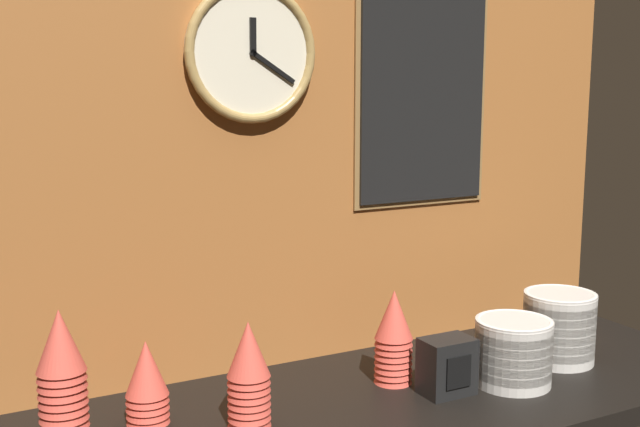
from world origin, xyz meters
TOP-DOWN VIEW (x-y plane):
  - ground_plane at (0.00, 0.00)cm, footprint 160.00×56.00cm
  - wall_tiled_back at (0.00, 26.50)cm, footprint 160.00×3.00cm
  - cup_stack_center_right at (7.50, 4.48)cm, footprint 7.88×7.88cm
  - cup_stack_center_left at (-26.76, -0.94)cm, footprint 7.88×7.88cm
  - cup_stack_left at (-42.57, 8.81)cm, footprint 7.88×7.88cm
  - cup_stack_far_left at (-58.78, -0.96)cm, footprint 7.88×7.88cm
  - bowl_stack_right at (28.63, -7.56)cm, footprint 15.73×15.73cm
  - bowl_stack_far_right at (46.47, -2.02)cm, footprint 15.73×15.73cm
  - wall_clock at (-14.96, 23.46)cm, footprint 28.15×2.70cm
  - menu_board at (27.39, 24.35)cm, footprint 35.44×1.32cm
  - napkin_dispenser at (13.63, -5.54)cm, footprint 10.33×7.48cm

SIDE VIEW (x-z plane):
  - ground_plane at x=0.00cm, z-range -4.00..0.00cm
  - napkin_dispenser at x=13.63cm, z-range 0.00..11.33cm
  - bowl_stack_right at x=28.63cm, z-range 0.30..13.94cm
  - cup_stack_left at x=-42.57cm, z-range 0.00..15.48cm
  - bowl_stack_far_right at x=46.47cm, z-range 0.30..15.91cm
  - cup_stack_center_right at x=7.50cm, z-range 0.00..19.50cm
  - cup_stack_center_left at x=-26.76cm, z-range 0.00..19.50cm
  - cup_stack_far_left at x=-58.78cm, z-range 0.00..26.18cm
  - wall_tiled_back at x=0.00cm, z-range 0.00..105.00cm
  - menu_board at x=27.39cm, z-range 32.67..90.99cm
  - wall_clock at x=-14.96cm, z-range 52.68..80.84cm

